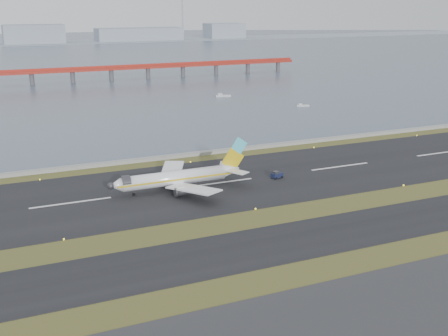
{
  "coord_description": "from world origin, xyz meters",
  "views": [
    {
      "loc": [
        -57.7,
        -105.39,
        48.03
      ],
      "look_at": [
        -1.93,
        22.0,
        6.79
      ],
      "focal_mm": 45.0,
      "sensor_mm": 36.0,
      "label": 1
    }
  ],
  "objects": [
    {
      "name": "far_shoreline",
      "position": [
        13.62,
        620.0,
        6.07
      ],
      "size": [
        1400.0,
        80.0,
        60.5
      ],
      "color": "#8C97A5",
      "rests_on": "ground"
    },
    {
      "name": "airliner",
      "position": [
        -11.75,
        28.96,
        3.46
      ],
      "size": [
        38.52,
        32.89,
        12.8
      ],
      "color": "white",
      "rests_on": "ground"
    },
    {
      "name": "pushback_tug",
      "position": [
        16.85,
        27.57,
        1.01
      ],
      "size": [
        3.56,
        2.5,
        2.09
      ],
      "rotation": [
        0.0,
        0.0,
        0.21
      ],
      "color": "#141A39",
      "rests_on": "ground"
    },
    {
      "name": "runway_strip",
      "position": [
        0.0,
        30.0,
        0.05
      ],
      "size": [
        1000.0,
        45.0,
        0.1
      ],
      "primitive_type": "cube",
      "color": "black",
      "rests_on": "ground"
    },
    {
      "name": "seawall",
      "position": [
        0.0,
        60.0,
        0.5
      ],
      "size": [
        1000.0,
        2.5,
        1.0
      ],
      "primitive_type": "cube",
      "color": "gray",
      "rests_on": "ground"
    },
    {
      "name": "workboat_near",
      "position": [
        83.36,
        122.99,
        0.46
      ],
      "size": [
        6.31,
        3.74,
        1.46
      ],
      "rotation": [
        0.0,
        0.0,
        -0.33
      ],
      "color": "#BCBCC1",
      "rests_on": "ground"
    },
    {
      "name": "workboat_far",
      "position": [
        59.56,
        164.17,
        0.61
      ],
      "size": [
        8.34,
        4.53,
        1.93
      ],
      "rotation": [
        0.0,
        0.0,
        -0.27
      ],
      "color": "#BCBCC1",
      "rests_on": "ground"
    },
    {
      "name": "bay_water",
      "position": [
        0.0,
        460.0,
        0.0
      ],
      "size": [
        1400.0,
        800.0,
        1.3
      ],
      "primitive_type": "cube",
      "color": "#404C5C",
      "rests_on": "ground"
    },
    {
      "name": "red_pier",
      "position": [
        20.0,
        250.0,
        7.28
      ],
      "size": [
        260.0,
        5.0,
        10.2
      ],
      "color": "maroon",
      "rests_on": "ground"
    },
    {
      "name": "taxiway_strip",
      "position": [
        0.0,
        -12.0,
        0.05
      ],
      "size": [
        1000.0,
        18.0,
        0.1
      ],
      "primitive_type": "cube",
      "color": "black",
      "rests_on": "ground"
    },
    {
      "name": "ground",
      "position": [
        0.0,
        0.0,
        0.0
      ],
      "size": [
        1000.0,
        1000.0,
        0.0
      ],
      "primitive_type": "plane",
      "color": "#374518",
      "rests_on": "ground"
    }
  ]
}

